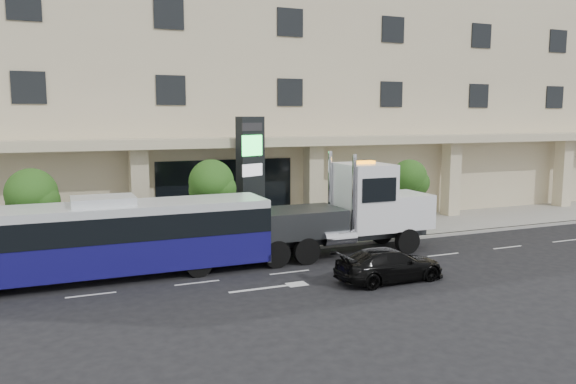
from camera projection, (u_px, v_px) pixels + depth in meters
name	position (u px, v px, depth m)	size (l,w,h in m)	color
ground	(277.00, 264.00, 25.23)	(120.00, 120.00, 0.00)	black
sidewalk	(242.00, 240.00, 29.79)	(120.00, 6.00, 0.15)	gray
curb	(262.00, 252.00, 27.05)	(120.00, 0.30, 0.15)	gray
convention_center	(193.00, 66.00, 38.02)	(60.00, 17.60, 20.00)	#C7B695
tree_left	(32.00, 197.00, 24.30)	(2.27, 2.20, 4.22)	#422B19
tree_mid	(212.00, 185.00, 27.33)	(2.28, 2.20, 4.38)	#422B19
tree_right	(410.00, 180.00, 31.74)	(2.10, 2.00, 4.04)	#422B19
city_bus	(105.00, 237.00, 22.69)	(13.39, 2.84, 3.39)	black
tow_truck	(346.00, 212.00, 26.94)	(10.72, 2.79, 4.89)	#2D3033
black_sedan	(389.00, 265.00, 22.56)	(1.87, 4.59, 1.33)	black
signage_pylon	(251.00, 177.00, 29.75)	(1.69, 1.20, 6.44)	black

